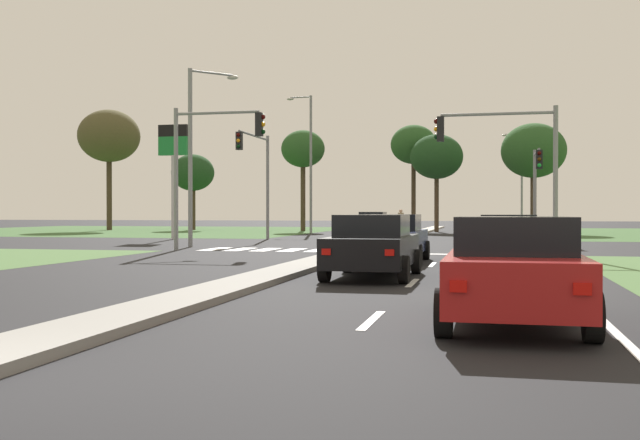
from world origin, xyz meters
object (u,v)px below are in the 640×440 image
treeline_near (109,137)px  treeline_third (303,150)px  car_red_second (513,269)px  traffic_signal_near_left (207,153)px  street_lamp_fourth (520,176)px  treeline_second (193,173)px  treeline_fifth (414,145)px  car_navy_fourth (393,238)px  car_black_fifth (373,246)px  street_lamp_third (309,158)px  pedestrian_at_median (401,220)px  car_grey_near (373,224)px  treeline_fourth (437,157)px  traffic_signal_far_left (258,166)px  street_lamp_second (195,146)px  fuel_price_totem (173,155)px  treeline_sixth (534,151)px  car_beige_third (508,240)px  traffic_signal_near_right (510,153)px  traffic_signal_far_right (536,177)px

treeline_near → treeline_third: treeline_near is taller
car_red_second → traffic_signal_near_left: traffic_signal_near_left is taller
traffic_signal_near_left → street_lamp_fourth: 47.57m
treeline_second → treeline_fifth: (19.64, 1.14, 2.21)m
car_navy_fourth → car_black_fifth: 5.84m
street_lamp_third → pedestrian_at_median: street_lamp_third is taller
car_grey_near → treeline_second: treeline_second is taller
traffic_signal_near_left → treeline_second: treeline_second is taller
pedestrian_at_median → street_lamp_third: bearing=49.7°
street_lamp_fourth → treeline_fourth: size_ratio=1.16×
treeline_fifth → treeline_third: bearing=-166.8°
treeline_near → treeline_third: (17.50, 1.14, -1.42)m
car_red_second → car_black_fifth: (-3.12, 7.00, -0.00)m
traffic_signal_far_left → car_red_second: bearing=-65.8°
traffic_signal_far_left → treeline_second: bearing=120.5°
street_lamp_second → fuel_price_totem: size_ratio=1.22×
pedestrian_at_median → car_navy_fourth: bearing=-160.4°
treeline_sixth → car_grey_near: bearing=-132.6°
car_red_second → treeline_third: treeline_third is taller
street_lamp_second → treeline_fifth: 32.43m
car_beige_third → street_lamp_second: size_ratio=0.54×
car_red_second → street_lamp_fourth: bearing=87.7°
traffic_signal_far_left → street_lamp_third: street_lamp_third is taller
fuel_price_totem → treeline_fourth: treeline_fourth is taller
pedestrian_at_median → treeline_near: 33.09m
traffic_signal_near_right → traffic_signal_far_right: 11.82m
car_black_fifth → treeline_second: 50.48m
traffic_signal_near_right → treeline_fifth: size_ratio=0.62×
traffic_signal_far_right → treeline_fifth: treeline_fifth is taller
fuel_price_totem → traffic_signal_near_right: bearing=-31.9°
treeline_near → treeline_fifth: bearing=7.0°
treeline_third → treeline_fourth: bearing=-3.4°
car_black_fifth → street_lamp_fourth: (5.64, 56.36, 4.32)m
fuel_price_totem → street_lamp_second: bearing=-60.3°
treeline_third → treeline_sixth: bearing=-6.8°
traffic_signal_near_right → treeline_fifth: 35.64m
car_navy_fourth → car_black_fifth: bearing=-87.6°
fuel_price_totem → traffic_signal_near_left: bearing=-60.3°
car_grey_near → treeline_sixth: bearing=-132.6°
street_lamp_third → street_lamp_fourth: 24.86m
traffic_signal_far_left → traffic_signal_near_right: size_ratio=1.09×
car_navy_fourth → traffic_signal_far_left: bearing=120.7°
car_red_second → treeline_sixth: 48.77m
car_red_second → treeline_fourth: (-4.54, 49.94, 5.27)m
traffic_signal_far_left → traffic_signal_near_left: (1.36, -11.28, -0.20)m
car_grey_near → street_lamp_second: bearing=69.4°
traffic_signal_far_right → pedestrian_at_median: traffic_signal_far_right is taller
traffic_signal_far_left → street_lamp_second: bearing=-93.2°
car_black_fifth → street_lamp_third: size_ratio=0.42×
car_black_fifth → pedestrian_at_median: size_ratio=2.74×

